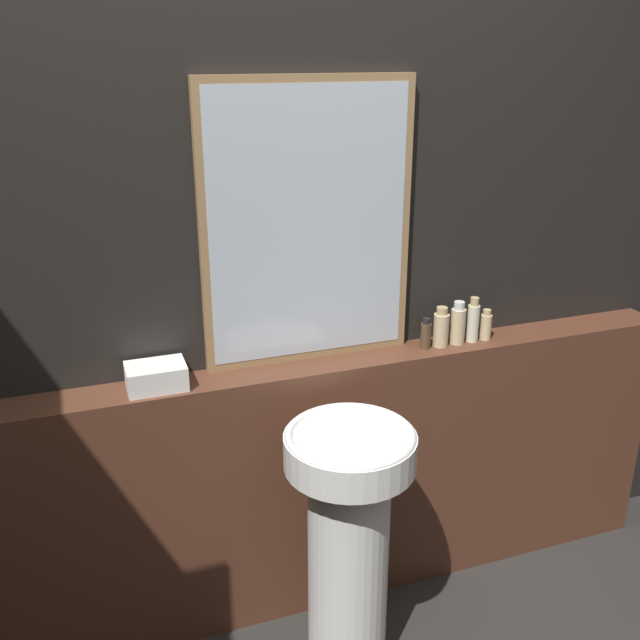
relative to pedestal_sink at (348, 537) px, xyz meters
The scene contains 10 objects.
wall_back 0.87m from the pedestal_sink, 97.36° to the left, with size 8.00×0.06×2.50m.
vanity_counter 0.35m from the pedestal_sink, 99.70° to the left, with size 2.90×0.16×0.95m.
pedestal_sink is the anchor object (origin of this frame).
mirror 0.98m from the pedestal_sink, 88.25° to the left, with size 0.70×0.03×0.91m.
towel_stack 0.78m from the pedestal_sink, 145.72° to the left, with size 0.18×0.13×0.08m.
shampoo_bottle 0.73m from the pedestal_sink, 39.39° to the left, with size 0.04×0.04×0.11m.
conditioner_bottle 0.78m from the pedestal_sink, 35.76° to the left, with size 0.05×0.05×0.14m.
lotion_bottle 0.82m from the pedestal_sink, 32.30° to the left, with size 0.05×0.05×0.16m.
body_wash_bottle 0.87m from the pedestal_sink, 29.63° to the left, with size 0.04×0.04×0.16m.
hand_soap_bottle 0.89m from the pedestal_sink, 27.55° to the left, with size 0.04×0.04×0.11m.
Camera 1 is at (-0.64, -0.88, 1.93)m, focal length 40.00 mm.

